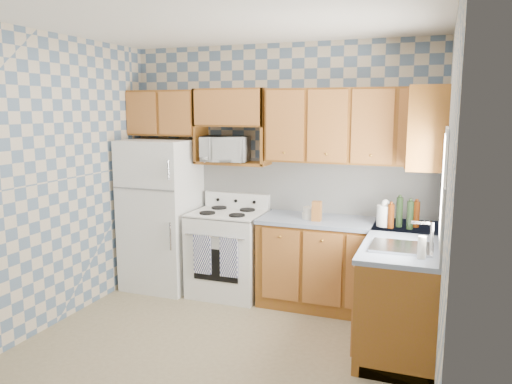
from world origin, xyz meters
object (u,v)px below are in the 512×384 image
Objects in this scene: stove_body at (228,254)px; electric_kettle at (385,216)px; refrigerator at (162,214)px; microwave at (225,149)px.

electric_kettle reaches higher than stove_body.
refrigerator is at bearing 178.69° from electric_kettle.
refrigerator is 0.89m from stove_body.
electric_kettle is at bearing -2.81° from stove_body.
refrigerator is 1.06m from microwave.
microwave is (0.74, 0.14, 0.75)m from refrigerator.
microwave is at bearing 173.57° from electric_kettle.
stove_body is at bearing -67.57° from microwave.
stove_body is 1.82× the size of microwave.
microwave is 1.83m from electric_kettle.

